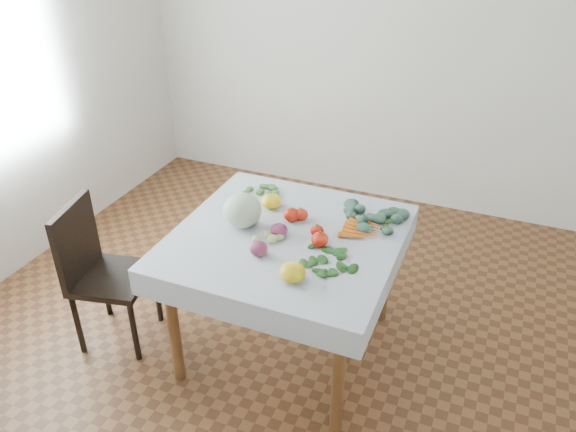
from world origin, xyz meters
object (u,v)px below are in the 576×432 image
at_px(heirloom_back, 272,201).
at_px(carrot_bunch, 363,229).
at_px(chair, 97,265).
at_px(cabbage, 242,210).
at_px(table, 287,252).

distance_m(heirloom_back, carrot_bunch, 0.54).
bearing_deg(chair, carrot_bunch, 19.70).
bearing_deg(cabbage, chair, -158.15).
relative_size(heirloom_back, carrot_bunch, 0.49).
distance_m(table, cabbage, 0.31).
xyz_separation_m(heirloom_back, carrot_bunch, (0.53, -0.05, -0.02)).
relative_size(chair, cabbage, 4.28).
xyz_separation_m(table, chair, (-1.00, -0.30, -0.16)).
bearing_deg(table, carrot_bunch, 27.60).
distance_m(table, carrot_bunch, 0.41).
distance_m(chair, cabbage, 0.89).
bearing_deg(table, chair, -163.24).
bearing_deg(cabbage, carrot_bunch, 16.88).
bearing_deg(carrot_bunch, chair, -160.30).
xyz_separation_m(table, heirloom_back, (-0.19, 0.23, 0.14)).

